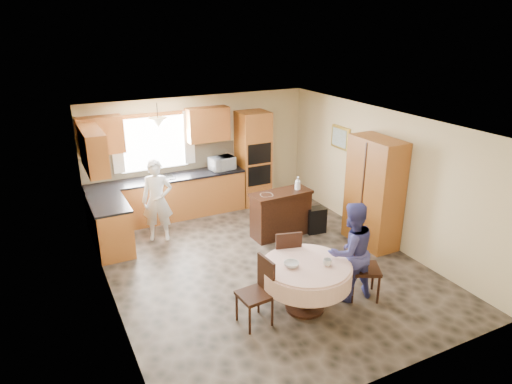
{
  "coord_description": "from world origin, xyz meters",
  "views": [
    {
      "loc": [
        -3.23,
        -6.16,
        3.98
      ],
      "look_at": [
        0.02,
        0.3,
        1.25
      ],
      "focal_mm": 32.0,
      "sensor_mm": 36.0,
      "label": 1
    }
  ],
  "objects": [
    {
      "name": "cup_table",
      "position": [
        0.21,
        -1.57,
        0.79
      ],
      "size": [
        0.15,
        0.15,
        0.1
      ],
      "primitive_type": "imported",
      "rotation": [
        0.0,
        0.0,
        0.19
      ],
      "color": "#B2B2B2",
      "rests_on": "dining_table"
    },
    {
      "name": "cupboard",
      "position": [
        2.22,
        -0.14,
        1.02
      ],
      "size": [
        0.53,
        1.07,
        2.04
      ],
      "primitive_type": "cube",
      "color": "#C67034",
      "rests_on": "floor"
    },
    {
      "name": "wall_front",
      "position": [
        0.0,
        -3.0,
        1.25
      ],
      "size": [
        5.0,
        0.02,
        2.5
      ],
      "primitive_type": "cube",
      "color": "#D5BF88",
      "rests_on": "floor"
    },
    {
      "name": "curtain_left",
      "position": [
        -1.75,
        2.93,
        1.65
      ],
      "size": [
        0.22,
        0.02,
        1.15
      ],
      "primitive_type": "cube",
      "color": "white",
      "rests_on": "wall_back"
    },
    {
      "name": "curtain_right",
      "position": [
        -0.25,
        2.93,
        1.65
      ],
      "size": [
        0.22,
        0.02,
        1.15
      ],
      "primitive_type": "cube",
      "color": "white",
      "rests_on": "wall_back"
    },
    {
      "name": "bowl_table",
      "position": [
        -0.26,
        -1.37,
        0.78
      ],
      "size": [
        0.27,
        0.27,
        0.07
      ],
      "primitive_type": "imported",
      "rotation": [
        0.0,
        0.0,
        0.29
      ],
      "color": "#B2B2B2",
      "rests_on": "dining_table"
    },
    {
      "name": "person_sink",
      "position": [
        -1.31,
        1.81,
        0.79
      ],
      "size": [
        0.68,
        0.56,
        1.59
      ],
      "primitive_type": "imported",
      "rotation": [
        0.0,
        0.0,
        -0.37
      ],
      "color": "silver",
      "rests_on": "floor"
    },
    {
      "name": "window",
      "position": [
        -1.0,
        2.98,
        1.6
      ],
      "size": [
        1.4,
        0.03,
        1.1
      ],
      "primitive_type": "cube",
      "color": "white",
      "rests_on": "wall_back"
    },
    {
      "name": "oven_tower",
      "position": [
        1.15,
        2.69,
        1.06
      ],
      "size": [
        0.66,
        0.62,
        2.12
      ],
      "primitive_type": "cube",
      "color": "#C67034",
      "rests_on": "floor"
    },
    {
      "name": "backsplash",
      "position": [
        -0.85,
        2.99,
        1.18
      ],
      "size": [
        3.3,
        0.02,
        0.55
      ],
      "primitive_type": "cube",
      "color": "tan",
      "rests_on": "wall_back"
    },
    {
      "name": "chair_back",
      "position": [
        0.02,
        -0.76,
        0.55
      ],
      "size": [
        0.52,
        0.52,
        0.99
      ],
      "rotation": [
        0.0,
        0.0,
        2.89
      ],
      "color": "#35190E",
      "rests_on": "floor"
    },
    {
      "name": "ceiling",
      "position": [
        0.0,
        0.0,
        2.5
      ],
      "size": [
        5.0,
        6.0,
        0.01
      ],
      "primitive_type": "cube",
      "color": "white",
      "rests_on": "wall_back"
    },
    {
      "name": "wall_left",
      "position": [
        -2.5,
        0.0,
        1.25
      ],
      "size": [
        0.02,
        6.0,
        2.5
      ],
      "primitive_type": "cube",
      "color": "#D5BF88",
      "rests_on": "floor"
    },
    {
      "name": "base_cab_left",
      "position": [
        -2.2,
        1.8,
        0.44
      ],
      "size": [
        0.6,
        1.2,
        0.88
      ],
      "primitive_type": "cube",
      "color": "#C67034",
      "rests_on": "floor"
    },
    {
      "name": "wall_cab_right",
      "position": [
        0.15,
        2.83,
        1.91
      ],
      "size": [
        0.9,
        0.33,
        0.72
      ],
      "primitive_type": "cube",
      "color": "#B96C2E",
      "rests_on": "wall_back"
    },
    {
      "name": "microwave",
      "position": [
        0.37,
        2.65,
        1.06
      ],
      "size": [
        0.57,
        0.43,
        0.29
      ],
      "primitive_type": "imported",
      "rotation": [
        0.0,
        0.0,
        0.16
      ],
      "color": "silver",
      "rests_on": "counter_back"
    },
    {
      "name": "dining_table",
      "position": [
        -0.03,
        -1.4,
        0.58
      ],
      "size": [
        1.3,
        1.3,
        0.74
      ],
      "color": "#35190E",
      "rests_on": "floor"
    },
    {
      "name": "floor",
      "position": [
        0.0,
        0.0,
        0.0
      ],
      "size": [
        5.0,
        6.0,
        0.01
      ],
      "primitive_type": "cube",
      "color": "brown",
      "rests_on": "ground"
    },
    {
      "name": "chair_right",
      "position": [
        0.86,
        -1.48,
        0.56
      ],
      "size": [
        0.6,
        0.6,
        1.02
      ],
      "rotation": [
        0.0,
        0.0,
        1.08
      ],
      "color": "#35190E",
      "rests_on": "floor"
    },
    {
      "name": "wall_right",
      "position": [
        2.5,
        0.0,
        1.25
      ],
      "size": [
        0.02,
        6.0,
        2.5
      ],
      "primitive_type": "cube",
      "color": "#D5BF88",
      "rests_on": "floor"
    },
    {
      "name": "oven_upper",
      "position": [
        1.15,
        2.38,
        1.25
      ],
      "size": [
        0.56,
        0.01,
        0.45
      ],
      "primitive_type": "cube",
      "color": "black",
      "rests_on": "oven_tower"
    },
    {
      "name": "bottle_sideboard",
      "position": [
        1.22,
        0.9,
        1.0
      ],
      "size": [
        0.15,
        0.15,
        0.31
      ],
      "primitive_type": "imported",
      "rotation": [
        0.0,
        0.0,
        -0.3
      ],
      "color": "silver",
      "rests_on": "sideboard"
    },
    {
      "name": "wall_back",
      "position": [
        0.0,
        3.0,
        1.25
      ],
      "size": [
        5.0,
        0.02,
        2.5
      ],
      "primitive_type": "cube",
      "color": "#D5BF88",
      "rests_on": "floor"
    },
    {
      "name": "chair_left",
      "position": [
        -0.77,
        -1.37,
        0.54
      ],
      "size": [
        0.45,
        0.45,
        0.97
      ],
      "rotation": [
        0.0,
        0.0,
        -1.49
      ],
      "color": "#35190E",
      "rests_on": "floor"
    },
    {
      "name": "wall_cab_side",
      "position": [
        -2.33,
        1.8,
        1.91
      ],
      "size": [
        0.33,
        1.2,
        0.72
      ],
      "primitive_type": "cube",
      "color": "#B96C2E",
      "rests_on": "wall_left"
    },
    {
      "name": "oven_lower",
      "position": [
        1.15,
        2.38,
        0.75
      ],
      "size": [
        0.56,
        0.01,
        0.45
      ],
      "primitive_type": "cube",
      "color": "black",
      "rests_on": "oven_tower"
    },
    {
      "name": "sideboard",
      "position": [
        0.86,
        0.9,
        0.42
      ],
      "size": [
        1.21,
        0.54,
        0.85
      ],
      "primitive_type": "cube",
      "rotation": [
        0.0,
        0.0,
        0.05
      ],
      "color": "#35190E",
      "rests_on": "floor"
    },
    {
      "name": "bowl_sideboard",
      "position": [
        0.54,
        0.9,
        0.88
      ],
      "size": [
        0.29,
        0.29,
        0.06
      ],
      "primitive_type": "imported",
      "rotation": [
        0.0,
        0.0,
        -0.23
      ],
      "color": "#B2B2B2",
      "rests_on": "sideboard"
    },
    {
      "name": "person_dining",
      "position": [
        0.72,
        -1.43,
        0.77
      ],
      "size": [
        0.78,
        0.62,
        1.55
      ],
      "primitive_type": "imported",
      "rotation": [
        0.0,
        0.0,
        3.1
      ],
      "color": "#3A3A7F",
      "rests_on": "floor"
    },
    {
      "name": "counter_left",
      "position": [
        -2.2,
        1.8,
        0.9
      ],
      "size": [
        0.64,
        1.2,
        0.04
      ],
      "primitive_type": "cube",
      "color": "black",
      "rests_on": "base_cab_left"
    },
    {
      "name": "counter_back",
      "position": [
        -0.85,
        2.7,
        0.9
      ],
      "size": [
        3.3,
        0.64,
        0.04
      ],
      "primitive_type": "cube",
      "color": "black",
      "rests_on": "base_cab_back"
    },
    {
      "name": "wall_cab_left",
      "position": [
        -2.05,
        2.83,
        1.91
      ],
      "size": [
        0.85,
        0.33,
        0.72
      ],
      "primitive_type": "cube",
      "color": "#B96C2E",
      "rests_on": "wall_back"
    },
    {
      "name": "base_cab_back",
      "position": [
        -0.85,
        2.7,
        0.44
      ],
      "size": [
        3.3,
        0.6,
        0.88
      ],
      "primitive_type": "cube",
      "color": "#C67034",
      "rests_on": "floor"
    },
    {
      "name": "space_heater",
      "position": [
        1.55,
        0.71,
        0.26
      ],
      "size": [
        0.4,
        0.31,
        0.51
      ],
      "primitive_type": "cube",
      "rotation": [
        0.0,
        0.0,
        -0.13
      ],
      "color": "black",
      "rests_on": "floor"
    },
    {
      "name": "pendant",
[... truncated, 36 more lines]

